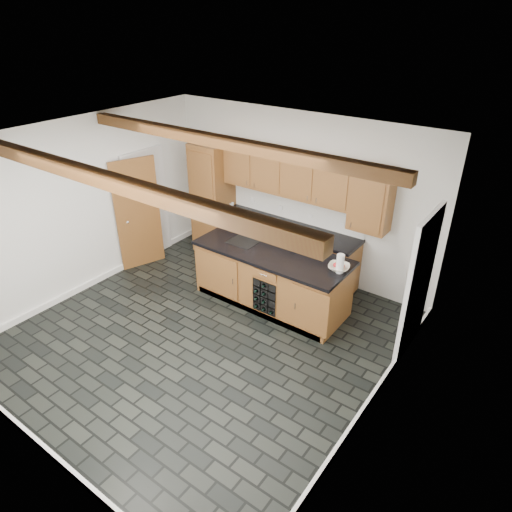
# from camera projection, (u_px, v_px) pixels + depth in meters

# --- Properties ---
(ground) EXTENTS (5.00, 5.00, 0.00)m
(ground) POSITION_uv_depth(u_px,v_px,m) (204.00, 336.00, 6.63)
(ground) COLOR black
(ground) RESTS_ON ground
(room_shell) EXTENTS (5.01, 5.00, 5.00)m
(room_shell) POSITION_uv_depth(u_px,v_px,m) (219.00, 227.00, 6.32)
(room_shell) COLOR white
(room_shell) RESTS_ON ground
(back_cabinetry) EXTENTS (3.65, 0.62, 2.20)m
(back_cabinetry) POSITION_uv_depth(u_px,v_px,m) (270.00, 218.00, 7.94)
(back_cabinetry) COLOR brown
(back_cabinetry) RESTS_ON ground
(island) EXTENTS (2.48, 0.96, 0.93)m
(island) POSITION_uv_depth(u_px,v_px,m) (271.00, 278.00, 7.16)
(island) COLOR brown
(island) RESTS_ON ground
(faucet) EXTENTS (0.45, 0.40, 0.34)m
(faucet) POSITION_uv_depth(u_px,v_px,m) (245.00, 239.00, 7.25)
(faucet) COLOR black
(faucet) RESTS_ON island
(kitchen_scale) EXTENTS (0.21, 0.17, 0.06)m
(kitchen_scale) POSITION_uv_depth(u_px,v_px,m) (294.00, 248.00, 6.99)
(kitchen_scale) COLOR black
(kitchen_scale) RESTS_ON island
(fruit_bowl) EXTENTS (0.37, 0.37, 0.07)m
(fruit_bowl) POSITION_uv_depth(u_px,v_px,m) (339.00, 267.00, 6.45)
(fruit_bowl) COLOR white
(fruit_bowl) RESTS_ON island
(fruit_cluster) EXTENTS (0.16, 0.17, 0.07)m
(fruit_cluster) POSITION_uv_depth(u_px,v_px,m) (339.00, 265.00, 6.43)
(fruit_cluster) COLOR #B62818
(fruit_cluster) RESTS_ON fruit_bowl
(paper_towel) EXTENTS (0.11, 0.11, 0.28)m
(paper_towel) POSITION_uv_depth(u_px,v_px,m) (340.00, 264.00, 6.33)
(paper_towel) COLOR white
(paper_towel) RESTS_ON island
(mug) EXTENTS (0.09, 0.09, 0.08)m
(mug) POSITION_uv_depth(u_px,v_px,m) (232.00, 205.00, 8.48)
(mug) COLOR white
(mug) RESTS_ON back_cabinetry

